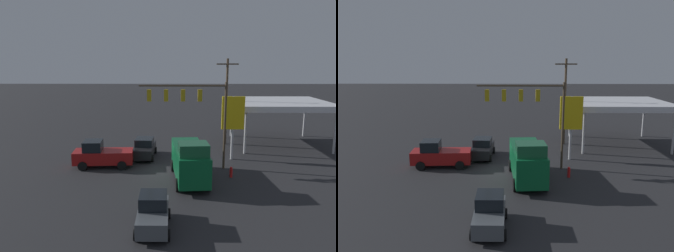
% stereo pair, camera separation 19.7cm
% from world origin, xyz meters
% --- Properties ---
extents(ground_plane, '(200.00, 200.00, 0.00)m').
position_xyz_m(ground_plane, '(0.00, 0.00, 0.00)').
color(ground_plane, '#262628').
extents(traffic_signal_assembly, '(7.45, 0.43, 7.57)m').
position_xyz_m(traffic_signal_assembly, '(-2.00, -0.77, 5.74)').
color(traffic_signal_assembly, '#473828').
rests_on(traffic_signal_assembly, ground).
extents(utility_pole, '(2.40, 0.26, 9.52)m').
position_xyz_m(utility_pole, '(-6.41, -9.26, 5.04)').
color(utility_pole, '#473828').
rests_on(utility_pole, ground).
extents(gas_station_canopy, '(10.24, 8.97, 4.91)m').
position_xyz_m(gas_station_canopy, '(-12.29, -9.27, 4.57)').
color(gas_station_canopy, silver).
rests_on(gas_station_canopy, ground).
extents(price_sign, '(2.11, 0.27, 6.07)m').
position_xyz_m(price_sign, '(-6.09, -3.46, 4.25)').
color(price_sign, '#B7B7BC').
rests_on(price_sign, ground).
extents(hatchback_crossing, '(1.97, 3.80, 1.97)m').
position_xyz_m(hatchback_crossing, '(0.74, 9.67, 0.95)').
color(hatchback_crossing, '#474C51').
rests_on(hatchback_crossing, ground).
extents(pickup_parked, '(5.31, 2.52, 2.40)m').
position_xyz_m(pickup_parked, '(5.90, -1.14, 1.11)').
color(pickup_parked, maroon).
rests_on(pickup_parked, ground).
extents(sedan_far, '(2.27, 4.50, 1.93)m').
position_xyz_m(sedan_far, '(2.31, -4.01, 0.95)').
color(sedan_far, black).
rests_on(sedan_far, ground).
extents(delivery_truck, '(2.94, 6.95, 3.58)m').
position_xyz_m(delivery_truck, '(-1.73, 2.27, 1.69)').
color(delivery_truck, '#0C592D').
rests_on(delivery_truck, ground).
extents(fire_hydrant, '(0.24, 0.24, 0.88)m').
position_xyz_m(fire_hydrant, '(-5.17, 1.43, 0.44)').
color(fire_hydrant, red).
rests_on(fire_hydrant, ground).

